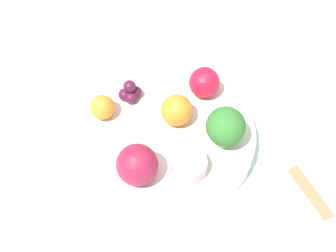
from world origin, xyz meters
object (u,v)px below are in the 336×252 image
apple_green (204,82)px  broccoli (226,127)px  small_cup (189,166)px  spoon (310,192)px  orange_front (103,107)px  grape_cluster (130,92)px  bowl (168,137)px  apple_red (137,165)px  orange_back (177,110)px

apple_green → broccoli: bearing=12.1°
small_cup → spoon: (0.02, 0.17, -0.04)m
orange_front → spoon: 0.32m
spoon → grape_cluster: bearing=-122.2°
grape_cluster → spoon: (0.16, 0.25, -0.04)m
bowl → broccoli: broccoli is taller
apple_green → spoon: (0.16, 0.14, -0.05)m
orange_front → spoon: bearing=66.9°
apple_red → apple_green: apple_red is taller
orange_front → orange_back: 0.11m
spoon → bowl: bearing=-115.4°
broccoli → small_cup: broccoli is taller
apple_red → orange_front: 0.12m
broccoli → small_cup: (0.04, -0.05, -0.03)m
broccoli → apple_red: 0.13m
apple_red → orange_front: (-0.11, -0.05, -0.01)m
apple_red → bowl: bearing=151.0°
broccoli → small_cup: size_ratio=1.35×
broccoli → orange_back: broccoli is taller
apple_green → orange_back: (0.05, -0.04, -0.00)m
orange_front → orange_back: orange_back is taller
apple_green → orange_front: 0.16m
orange_front → grape_cluster: (-0.03, 0.04, -0.01)m
bowl → apple_green: 0.10m
small_cup → grape_cluster: bearing=-149.0°
apple_green → orange_front: size_ratio=1.29×
apple_red → orange_back: apple_red is taller
apple_green → grape_cluster: bearing=-86.8°
broccoli → spoon: size_ratio=0.76×
apple_green → spoon: bearing=40.0°
broccoli → grape_cluster: bearing=-124.1°
orange_back → bowl: bearing=-35.5°
apple_red → orange_back: size_ratio=1.21×
orange_front → small_cup: bearing=50.1°
bowl → apple_red: 0.10m
bowl → grape_cluster: size_ratio=7.01×
bowl → orange_front: (-0.03, -0.09, 0.03)m
apple_red → broccoli: bearing=113.4°
orange_back → apple_red: bearing=-30.3°
orange_back → spoon: size_ratio=0.54×
apple_green → grape_cluster: apple_green is taller
apple_red → grape_cluster: bearing=-175.0°
bowl → small_cup: (0.07, 0.03, 0.03)m
orange_back → spoon: (0.11, 0.18, -0.05)m
broccoli → spoon: 0.15m
orange_front → spoon: size_ratio=0.42×
spoon → orange_front: bearing=-113.1°
apple_green → grape_cluster: size_ratio=1.30×
apple_red → orange_front: bearing=-154.2°
orange_back → small_cup: size_ratio=0.96×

